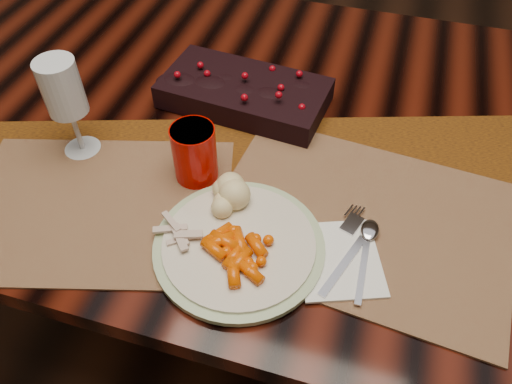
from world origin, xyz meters
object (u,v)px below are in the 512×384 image
(baby_carrots, at_px, (233,256))
(turkey_shreds, at_px, (178,233))
(mashed_potatoes, at_px, (229,193))
(wine_glass, at_px, (69,109))
(centerpiece, at_px, (244,90))
(dinner_plate, at_px, (239,245))
(napkin, at_px, (339,259))
(placemat_main, at_px, (361,219))
(red_cup, at_px, (195,153))
(dining_table, at_px, (286,236))

(baby_carrots, height_order, turkey_shreds, baby_carrots)
(mashed_potatoes, bearing_deg, wine_glass, 168.71)
(centerpiece, bearing_deg, turkey_shreds, -88.64)
(dinner_plate, relative_size, napkin, 1.87)
(mashed_potatoes, height_order, turkey_shreds, mashed_potatoes)
(mashed_potatoes, relative_size, wine_glass, 0.46)
(baby_carrots, bearing_deg, mashed_potatoes, 111.08)
(centerpiece, relative_size, wine_glass, 1.72)
(placemat_main, relative_size, red_cup, 4.59)
(placemat_main, relative_size, dinner_plate, 1.79)
(napkin, bearing_deg, turkey_shreds, 168.17)
(dinner_plate, distance_m, baby_carrots, 0.04)
(baby_carrots, distance_m, red_cup, 0.21)
(placemat_main, xyz_separation_m, wine_glass, (-0.53, 0.02, 0.09))
(turkey_shreds, bearing_deg, baby_carrots, -10.03)
(napkin, distance_m, wine_glass, 0.53)
(turkey_shreds, relative_size, napkin, 0.54)
(placemat_main, bearing_deg, baby_carrots, -134.26)
(baby_carrots, xyz_separation_m, napkin, (0.15, 0.06, -0.02))
(turkey_shreds, bearing_deg, wine_glass, 149.68)
(dining_table, bearing_deg, placemat_main, -51.41)
(baby_carrots, xyz_separation_m, red_cup, (-0.12, 0.17, 0.03))
(dining_table, relative_size, baby_carrots, 15.81)
(placemat_main, distance_m, red_cup, 0.30)
(dinner_plate, bearing_deg, baby_carrots, -88.51)
(dinner_plate, height_order, mashed_potatoes, mashed_potatoes)
(centerpiece, distance_m, mashed_potatoes, 0.29)
(mashed_potatoes, distance_m, wine_glass, 0.33)
(dining_table, distance_m, turkey_shreds, 0.54)
(centerpiece, bearing_deg, dining_table, -15.88)
(baby_carrots, height_order, red_cup, red_cup)
(centerpiece, xyz_separation_m, dinner_plate, (0.10, -0.36, -0.02))
(placemat_main, xyz_separation_m, mashed_potatoes, (-0.22, -0.04, 0.04))
(dinner_plate, xyz_separation_m, turkey_shreds, (-0.09, -0.02, 0.02))
(dining_table, distance_m, placemat_main, 0.46)
(placemat_main, distance_m, napkin, 0.10)
(red_cup, bearing_deg, baby_carrots, -53.49)
(baby_carrots, distance_m, turkey_shreds, 0.10)
(centerpiece, relative_size, dinner_plate, 1.23)
(dining_table, xyz_separation_m, placemat_main, (0.17, -0.21, 0.38))
(mashed_potatoes, bearing_deg, turkey_shreds, -120.81)
(placemat_main, xyz_separation_m, turkey_shreds, (-0.27, -0.13, 0.03))
(dinner_plate, relative_size, turkey_shreds, 3.47)
(mashed_potatoes, xyz_separation_m, wine_glass, (-0.31, 0.06, 0.05))
(dinner_plate, bearing_deg, dining_table, 88.10)
(red_cup, bearing_deg, wine_glass, 179.18)
(centerpiece, relative_size, baby_carrots, 2.91)
(centerpiece, xyz_separation_m, placemat_main, (0.28, -0.24, -0.03))
(napkin, bearing_deg, red_cup, 137.59)
(turkey_shreds, xyz_separation_m, napkin, (0.25, 0.04, -0.02))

